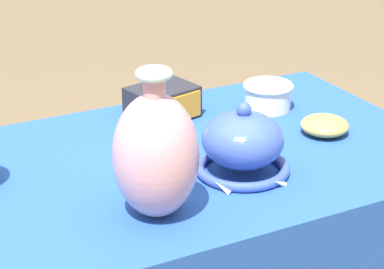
{
  "coord_description": "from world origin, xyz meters",
  "views": [
    {
      "loc": [
        -0.67,
        -1.41,
        1.53
      ],
      "look_at": [
        -0.01,
        -0.13,
        0.89
      ],
      "focal_mm": 70.0,
      "sensor_mm": 36.0,
      "label": 1
    }
  ],
  "objects_px": {
    "vase_dome_bell": "(243,145)",
    "mosaic_tile_box": "(163,102)",
    "cup_wide_ivory": "(268,95)",
    "bowl_shallow_ochre": "(325,125)",
    "vase_tall_bulbous": "(156,154)",
    "jar_round_porcelain": "(156,117)"
  },
  "relations": [
    {
      "from": "bowl_shallow_ochre",
      "to": "cup_wide_ivory",
      "type": "bearing_deg",
      "value": 99.38
    },
    {
      "from": "cup_wide_ivory",
      "to": "bowl_shallow_ochre",
      "type": "relative_size",
      "value": 1.13
    },
    {
      "from": "jar_round_porcelain",
      "to": "cup_wide_ivory",
      "type": "relative_size",
      "value": 1.03
    },
    {
      "from": "vase_dome_bell",
      "to": "bowl_shallow_ochre",
      "type": "relative_size",
      "value": 1.88
    },
    {
      "from": "vase_dome_bell",
      "to": "cup_wide_ivory",
      "type": "xyz_separation_m",
      "value": [
        0.26,
        0.3,
        -0.03
      ]
    },
    {
      "from": "jar_round_porcelain",
      "to": "bowl_shallow_ochre",
      "type": "xyz_separation_m",
      "value": [
        0.39,
        -0.15,
        -0.04
      ]
    },
    {
      "from": "cup_wide_ivory",
      "to": "jar_round_porcelain",
      "type": "bearing_deg",
      "value": -170.85
    },
    {
      "from": "vase_dome_bell",
      "to": "mosaic_tile_box",
      "type": "distance_m",
      "value": 0.38
    },
    {
      "from": "jar_round_porcelain",
      "to": "bowl_shallow_ochre",
      "type": "height_order",
      "value": "jar_round_porcelain"
    },
    {
      "from": "mosaic_tile_box",
      "to": "jar_round_porcelain",
      "type": "height_order",
      "value": "jar_round_porcelain"
    },
    {
      "from": "mosaic_tile_box",
      "to": "bowl_shallow_ochre",
      "type": "relative_size",
      "value": 1.58
    },
    {
      "from": "cup_wide_ivory",
      "to": "bowl_shallow_ochre",
      "type": "bearing_deg",
      "value": -80.62
    },
    {
      "from": "vase_tall_bulbous",
      "to": "mosaic_tile_box",
      "type": "relative_size",
      "value": 1.6
    },
    {
      "from": "vase_tall_bulbous",
      "to": "mosaic_tile_box",
      "type": "distance_m",
      "value": 0.52
    },
    {
      "from": "mosaic_tile_box",
      "to": "bowl_shallow_ochre",
      "type": "xyz_separation_m",
      "value": [
        0.31,
        -0.28,
        -0.02
      ]
    },
    {
      "from": "vase_dome_bell",
      "to": "jar_round_porcelain",
      "type": "xyz_separation_m",
      "value": [
        -0.1,
        0.24,
        -0.0
      ]
    },
    {
      "from": "jar_round_porcelain",
      "to": "cup_wide_ivory",
      "type": "bearing_deg",
      "value": 9.15
    },
    {
      "from": "vase_dome_bell",
      "to": "jar_round_porcelain",
      "type": "height_order",
      "value": "vase_dome_bell"
    },
    {
      "from": "cup_wide_ivory",
      "to": "vase_tall_bulbous",
      "type": "bearing_deg",
      "value": -143.04
    },
    {
      "from": "jar_round_porcelain",
      "to": "vase_tall_bulbous",
      "type": "bearing_deg",
      "value": -114.87
    },
    {
      "from": "vase_dome_bell",
      "to": "cup_wide_ivory",
      "type": "height_order",
      "value": "vase_dome_bell"
    },
    {
      "from": "mosaic_tile_box",
      "to": "cup_wide_ivory",
      "type": "xyz_separation_m",
      "value": [
        0.28,
        -0.08,
        -0.0
      ]
    }
  ]
}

